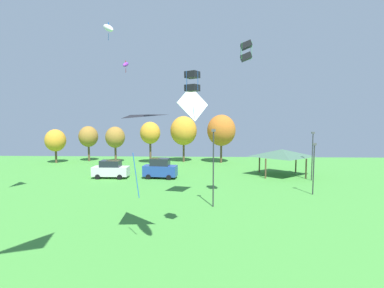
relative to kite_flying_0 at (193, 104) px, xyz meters
name	(u,v)px	position (x,y,z in m)	size (l,w,h in m)	color
kite_flying_0	(193,104)	(0.00, 0.00, 0.00)	(2.83, 1.92, 3.27)	white
kite_flying_1	(121,138)	(-3.82, -10.52, -2.40)	(3.47, 3.44, 4.04)	black
kite_flying_2	(246,51)	(4.60, -1.44, 4.39)	(1.06, 0.95, 1.74)	black
kite_flying_3	(126,65)	(-8.62, 9.69, 5.25)	(0.56, 2.33, 1.55)	purple
kite_flying_4	(192,81)	(0.28, -9.64, 0.92)	(0.97, 0.97, 1.19)	black
kite_flying_6	(108,28)	(-10.77, 9.91, 9.72)	(2.56, 3.23, 2.45)	white
parked_car_leftmost	(111,169)	(-11.09, 10.53, -8.05)	(4.65, 2.10, 2.34)	silver
parked_car_second_from_left	(160,169)	(-4.60, 10.58, -7.92)	(4.51, 2.32, 2.64)	#234299
park_pavilion	(282,153)	(11.72, 13.10, -6.12)	(6.72, 5.47, 3.60)	brown
light_post_0	(312,153)	(14.67, 9.95, -5.73)	(0.36, 0.20, 6.14)	#2D2D33
light_post_1	(213,164)	(1.87, -1.57, -5.32)	(0.36, 0.20, 6.94)	#2D2D33
light_post_2	(314,165)	(12.32, 3.02, -6.14)	(0.36, 0.20, 5.34)	#2D2D33
treeline_tree_0	(55,141)	(-24.56, 23.01, -5.30)	(3.49, 3.49, 5.84)	brown
treeline_tree_1	(88,137)	(-19.62, 25.26, -4.77)	(3.40, 3.40, 6.33)	brown
treeline_tree_2	(115,137)	(-14.35, 23.92, -4.79)	(3.37, 3.37, 6.29)	brown
treeline_tree_3	(150,133)	(-8.05, 23.11, -3.98)	(3.44, 3.44, 7.15)	brown
treeline_tree_4	(184,131)	(-2.43, 25.01, -3.67)	(4.67, 4.67, 8.11)	brown
treeline_tree_5	(221,130)	(4.16, 24.16, -3.55)	(4.91, 4.91, 8.36)	brown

